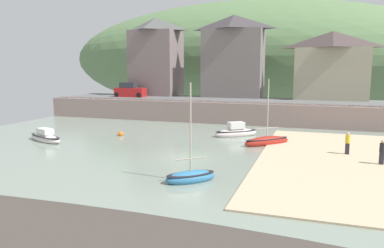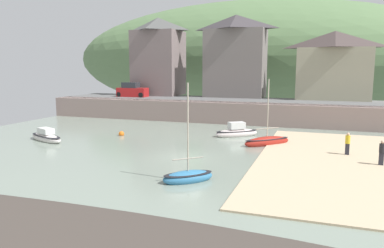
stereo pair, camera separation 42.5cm
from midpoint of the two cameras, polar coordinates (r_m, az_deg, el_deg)
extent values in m
cube|color=gray|center=(26.81, -1.38, -5.15)|extent=(48.00, 40.00, 0.06)
cube|color=gray|center=(42.73, 6.38, 1.68)|extent=(48.00, 2.40, 2.40)
cube|color=#606060|center=(46.21, 7.38, 3.62)|extent=(48.00, 9.00, 0.10)
ellipsoid|color=#5A7A4C|center=(80.82, 9.03, 9.82)|extent=(80.00, 44.00, 23.16)
cube|color=slate|center=(54.43, -5.71, 9.22)|extent=(6.41, 5.57, 9.03)
pyramid|color=#4F4F4D|center=(54.75, -5.80, 14.93)|extent=(6.71, 5.87, 1.86)
cube|color=slate|center=(50.88, 6.09, 9.18)|extent=(7.81, 4.51, 8.91)
pyramid|color=#3F3A3D|center=(51.21, 6.19, 15.23)|extent=(8.11, 4.81, 1.89)
cube|color=#A19D80|center=(49.70, 20.22, 7.22)|extent=(8.60, 4.81, 6.31)
pyramid|color=#463B39|center=(49.80, 20.48, 12.01)|extent=(8.90, 5.11, 2.03)
ellipsoid|color=silver|center=(35.04, 6.39, -1.44)|extent=(4.12, 3.53, 0.90)
ellipsoid|color=black|center=(35.00, 6.40, -1.04)|extent=(4.03, 3.46, 0.12)
cube|color=silver|center=(34.92, 6.41, -0.21)|extent=(1.71, 1.59, 0.62)
ellipsoid|color=silver|center=(34.96, -21.84, -2.08)|extent=(4.60, 2.82, 0.82)
ellipsoid|color=black|center=(34.92, -21.86, -1.72)|extent=(4.50, 2.76, 0.12)
cube|color=silver|center=(34.85, -21.90, -1.02)|extent=(1.77, 1.38, 0.49)
ellipsoid|color=#A02219|center=(31.49, 11.00, -2.68)|extent=(3.80, 3.69, 0.93)
ellipsoid|color=black|center=(31.44, 11.02, -2.23)|extent=(3.73, 3.62, 0.12)
cylinder|color=#B2A893|center=(31.06, 11.15, 2.42)|extent=(0.09, 0.09, 4.71)
cylinder|color=gray|center=(31.29, 11.06, -0.64)|extent=(1.72, 1.64, 0.07)
ellipsoid|color=teal|center=(21.21, -0.80, -8.20)|extent=(3.00, 2.88, 0.81)
ellipsoid|color=black|center=(21.15, -0.80, -7.62)|extent=(2.94, 2.82, 0.12)
cylinder|color=#B2A893|center=(20.56, -0.82, -0.53)|extent=(0.09, 0.09, 4.93)
cylinder|color=gray|center=(20.92, -0.81, -5.31)|extent=(1.42, 1.30, 0.07)
cube|color=#B31B1C|center=(51.32, -9.62, 4.80)|extent=(4.14, 1.80, 1.20)
cube|color=#282D33|center=(51.39, -9.90, 5.86)|extent=(2.14, 1.55, 0.80)
cylinder|color=black|center=(51.30, -7.56, 4.53)|extent=(0.64, 0.22, 0.64)
cylinder|color=black|center=(49.87, -8.37, 4.40)|extent=(0.64, 0.22, 0.64)
cylinder|color=black|center=(52.83, -10.79, 4.57)|extent=(0.64, 0.22, 0.64)
cylinder|color=black|center=(51.44, -11.66, 4.44)|extent=(0.64, 0.22, 0.64)
cube|color=#282833|center=(27.25, 26.59, -4.69)|extent=(0.28, 0.20, 0.82)
cylinder|color=black|center=(27.10, 26.69, -3.25)|extent=(0.34, 0.34, 0.58)
sphere|color=#D1A889|center=(27.03, 26.75, -2.42)|extent=(0.22, 0.22, 0.22)
cube|color=#282833|center=(29.36, 22.26, -3.50)|extent=(0.28, 0.20, 0.82)
cylinder|color=gold|center=(29.23, 22.34, -2.16)|extent=(0.34, 0.34, 0.58)
sphere|color=#D1A889|center=(29.16, 22.38, -1.39)|extent=(0.22, 0.22, 0.22)
sphere|color=orange|center=(35.70, -11.18, -1.52)|extent=(0.52, 0.52, 0.52)
camera|label=1|loc=(0.21, -90.19, -0.03)|focal=34.88mm
camera|label=2|loc=(0.21, 89.81, 0.03)|focal=34.88mm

